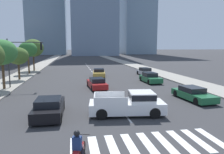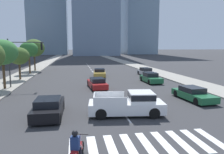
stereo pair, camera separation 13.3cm
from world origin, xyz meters
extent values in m
cube|color=gray|center=(12.12, 30.00, 0.07)|extent=(4.00, 260.00, 0.15)
cube|color=gray|center=(-12.12, 30.00, 0.07)|extent=(4.00, 260.00, 0.15)
cube|color=silver|center=(-3.60, 5.62, 0.00)|extent=(0.45, 2.82, 0.01)
cube|color=silver|center=(-2.70, 5.62, 0.00)|extent=(0.45, 2.82, 0.01)
cube|color=silver|center=(-1.80, 5.62, 0.00)|extent=(0.45, 2.82, 0.01)
cube|color=silver|center=(-0.90, 5.62, 0.00)|extent=(0.45, 2.82, 0.01)
cube|color=silver|center=(0.00, 5.62, 0.00)|extent=(0.45, 2.82, 0.01)
cube|color=silver|center=(0.90, 5.62, 0.00)|extent=(0.45, 2.82, 0.01)
cube|color=silver|center=(1.80, 5.62, 0.00)|extent=(0.45, 2.82, 0.01)
cube|color=silver|center=(2.70, 5.62, 0.00)|extent=(0.45, 2.82, 0.01)
cube|color=silver|center=(3.60, 5.62, 0.00)|extent=(0.45, 2.82, 0.01)
cube|color=silver|center=(0.00, 9.62, 0.00)|extent=(0.14, 2.00, 0.01)
cube|color=silver|center=(0.00, 13.62, 0.00)|extent=(0.14, 2.00, 0.01)
cube|color=silver|center=(0.00, 17.62, 0.00)|extent=(0.14, 2.00, 0.01)
cube|color=silver|center=(0.00, 21.62, 0.00)|extent=(0.14, 2.00, 0.01)
cube|color=silver|center=(0.00, 25.62, 0.00)|extent=(0.14, 2.00, 0.01)
cube|color=silver|center=(0.00, 29.62, 0.00)|extent=(0.14, 2.00, 0.01)
cube|color=silver|center=(0.00, 33.62, 0.00)|extent=(0.14, 2.00, 0.01)
cube|color=silver|center=(0.00, 37.62, 0.00)|extent=(0.14, 2.00, 0.01)
cube|color=silver|center=(0.00, 41.62, 0.00)|extent=(0.14, 2.00, 0.01)
cube|color=silver|center=(0.00, 45.62, 0.00)|extent=(0.14, 2.00, 0.01)
cube|color=silver|center=(0.00, 49.62, 0.00)|extent=(0.14, 2.00, 0.01)
cube|color=silver|center=(0.00, 53.62, 0.00)|extent=(0.14, 2.00, 0.01)
cube|color=silver|center=(0.00, 57.62, 0.00)|extent=(0.14, 2.00, 0.01)
cylinder|color=black|center=(-3.26, 5.19, 0.30)|extent=(0.29, 0.61, 0.60)
cube|color=maroon|center=(-3.48, 4.44, 0.52)|extent=(0.57, 1.27, 0.32)
cylinder|color=#B2B2B7|center=(-3.28, 5.10, 0.60)|extent=(0.15, 0.32, 0.67)
cylinder|color=black|center=(-3.27, 5.15, 0.97)|extent=(0.68, 0.24, 0.04)
cube|color=navy|center=(-3.51, 4.35, 0.96)|extent=(0.41, 0.33, 0.55)
sphere|color=black|center=(-3.51, 4.35, 1.36)|extent=(0.26, 0.26, 0.26)
cylinder|color=black|center=(-3.65, 4.49, 0.47)|extent=(0.15, 0.15, 0.55)
cylinder|color=black|center=(-3.31, 4.39, 0.47)|extent=(0.15, 0.15, 0.55)
cube|color=silver|center=(0.09, 10.30, 0.59)|extent=(5.48, 2.61, 0.75)
cube|color=silver|center=(1.14, 10.17, 1.32)|extent=(1.90, 2.02, 0.70)
cube|color=black|center=(1.14, 10.17, 1.40)|extent=(1.92, 2.07, 0.39)
cube|color=silver|center=(-0.95, 11.39, 1.25)|extent=(2.21, 0.35, 0.55)
cube|color=silver|center=(-1.18, 9.49, 1.25)|extent=(2.21, 0.35, 0.55)
cube|color=silver|center=(-2.16, 10.57, 1.25)|extent=(0.31, 1.91, 0.55)
cylinder|color=black|center=(1.98, 10.97, 0.38)|extent=(0.79, 0.35, 0.76)
cylinder|color=black|center=(1.76, 9.20, 0.38)|extent=(0.79, 0.35, 0.76)
cylinder|color=black|center=(-1.58, 11.40, 0.38)|extent=(0.79, 0.35, 0.76)
cylinder|color=black|center=(-1.80, 9.63, 0.38)|extent=(0.79, 0.35, 0.76)
cube|color=#1E6038|center=(7.16, 13.39, 0.45)|extent=(2.17, 4.76, 0.57)
cube|color=black|center=(7.14, 13.62, 0.96)|extent=(1.75, 2.20, 0.46)
cylinder|color=black|center=(8.09, 11.88, 0.32)|extent=(0.27, 0.66, 0.64)
cylinder|color=black|center=(6.47, 11.75, 0.32)|extent=(0.27, 0.66, 0.64)
cylinder|color=black|center=(7.84, 15.02, 0.32)|extent=(0.27, 0.66, 0.64)
cylinder|color=black|center=(6.22, 14.89, 0.32)|extent=(0.27, 0.66, 0.64)
cube|color=maroon|center=(-0.91, 20.64, 0.46)|extent=(2.10, 4.67, 0.61)
cube|color=black|center=(-0.89, 20.41, 1.00)|extent=(1.68, 2.16, 0.47)
cylinder|color=black|center=(-1.81, 22.11, 0.32)|extent=(0.27, 0.66, 0.64)
cylinder|color=black|center=(-0.27, 22.24, 0.32)|extent=(0.27, 0.66, 0.64)
cylinder|color=black|center=(-1.55, 19.04, 0.32)|extent=(0.27, 0.66, 0.64)
cylinder|color=black|center=(-0.01, 19.17, 0.32)|extent=(0.27, 0.66, 0.64)
cube|color=#B7BABF|center=(8.61, 30.61, 0.46)|extent=(2.10, 4.58, 0.59)
cube|color=black|center=(8.59, 30.83, 1.01)|extent=(1.68, 2.13, 0.52)
cylinder|color=black|center=(9.51, 29.17, 0.32)|extent=(0.27, 0.66, 0.64)
cylinder|color=black|center=(7.97, 29.04, 0.32)|extent=(0.27, 0.66, 0.64)
cylinder|color=black|center=(9.24, 32.19, 0.32)|extent=(0.27, 0.66, 0.64)
cylinder|color=black|center=(7.71, 32.05, 0.32)|extent=(0.27, 0.66, 0.64)
cube|color=#B28E38|center=(0.54, 30.48, 0.47)|extent=(2.34, 4.84, 0.63)
cube|color=black|center=(0.56, 30.71, 1.03)|extent=(1.85, 2.26, 0.47)
cylinder|color=black|center=(1.22, 28.81, 0.32)|extent=(0.29, 0.66, 0.64)
cylinder|color=black|center=(-0.47, 28.99, 0.32)|extent=(0.29, 0.66, 0.64)
cylinder|color=black|center=(1.54, 31.97, 0.32)|extent=(0.29, 0.66, 0.64)
cylinder|color=black|center=(-0.14, 32.15, 0.32)|extent=(0.29, 0.66, 0.64)
cube|color=black|center=(-5.32, 11.09, 0.51)|extent=(1.95, 4.58, 0.69)
cube|color=black|center=(-5.32, 10.86, 1.08)|extent=(1.68, 2.08, 0.46)
cylinder|color=black|center=(-6.14, 12.65, 0.32)|extent=(0.23, 0.64, 0.64)
cylinder|color=black|center=(-4.45, 12.62, 0.32)|extent=(0.23, 0.64, 0.64)
cylinder|color=black|center=(-6.19, 9.56, 0.32)|extent=(0.23, 0.64, 0.64)
cylinder|color=black|center=(-4.50, 9.53, 0.32)|extent=(0.23, 0.64, 0.64)
cube|color=#1E6038|center=(6.77, 23.37, 0.48)|extent=(1.92, 4.33, 0.64)
cube|color=black|center=(6.76, 23.58, 1.07)|extent=(1.63, 1.97, 0.53)
cylinder|color=black|center=(7.62, 21.94, 0.32)|extent=(0.24, 0.65, 0.64)
cylinder|color=black|center=(6.02, 21.89, 0.32)|extent=(0.24, 0.65, 0.64)
cylinder|color=black|center=(7.52, 24.84, 0.32)|extent=(0.24, 0.65, 0.64)
cylinder|color=black|center=(5.92, 24.79, 0.32)|extent=(0.24, 0.65, 0.64)
cylinder|color=#333335|center=(-10.92, 22.26, 2.95)|extent=(0.14, 0.14, 5.61)
cylinder|color=#333335|center=(-8.94, 22.26, 5.36)|extent=(3.94, 0.10, 0.10)
cube|color=black|center=(-7.22, 22.26, 4.91)|extent=(0.20, 0.28, 0.90)
sphere|color=red|center=(-7.22, 22.26, 5.21)|extent=(0.18, 0.18, 0.18)
sphere|color=orange|center=(-7.22, 22.26, 4.91)|extent=(0.18, 0.18, 0.18)
sphere|color=green|center=(-7.22, 22.26, 4.61)|extent=(0.18, 0.18, 0.18)
cube|color=#19662D|center=(-10.92, 22.26, 3.15)|extent=(0.60, 0.04, 0.18)
cylinder|color=#4C3823|center=(-11.32, 21.45, 1.54)|extent=(0.28, 0.28, 2.78)
ellipsoid|color=#387538|center=(-11.32, 21.45, 4.25)|extent=(3.30, 3.30, 2.80)
cylinder|color=#4C3823|center=(-11.32, 28.45, 1.26)|extent=(0.28, 0.28, 2.23)
ellipsoid|color=#426028|center=(-11.32, 28.45, 3.54)|extent=(2.91, 2.91, 2.47)
cylinder|color=#4C3823|center=(-11.32, 35.50, 1.66)|extent=(0.28, 0.28, 3.02)
ellipsoid|color=#2D662D|center=(-11.32, 35.50, 4.41)|extent=(3.10, 3.10, 2.64)
cylinder|color=#4C3823|center=(-11.32, 40.48, 1.58)|extent=(0.28, 0.28, 2.86)
ellipsoid|color=#426028|center=(-11.32, 40.48, 4.63)|extent=(4.05, 4.05, 3.45)
camera|label=1|loc=(-3.58, -3.91, 4.81)|focal=34.03mm
camera|label=2|loc=(-3.45, -3.93, 4.81)|focal=34.03mm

